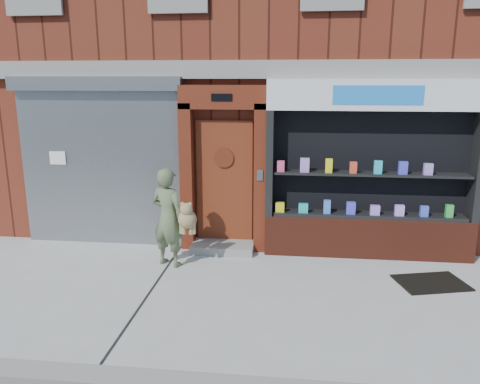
# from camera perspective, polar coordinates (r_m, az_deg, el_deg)

# --- Properties ---
(ground) EXTENTS (80.00, 80.00, 0.00)m
(ground) POSITION_cam_1_polar(r_m,az_deg,el_deg) (6.79, 2.11, -12.56)
(ground) COLOR #9E9E99
(ground) RESTS_ON ground
(building) EXTENTS (12.00, 8.16, 8.00)m
(building) POSITION_cam_1_polar(r_m,az_deg,el_deg) (12.13, 4.64, 18.32)
(building) COLOR #5F2215
(building) RESTS_ON ground
(shutter_bay) EXTENTS (3.10, 0.30, 3.04)m
(shutter_bay) POSITION_cam_1_polar(r_m,az_deg,el_deg) (8.82, -16.64, 4.72)
(shutter_bay) COLOR gray
(shutter_bay) RESTS_ON ground
(red_door_bay) EXTENTS (1.52, 0.58, 2.90)m
(red_door_bay) POSITION_cam_1_polar(r_m,az_deg,el_deg) (8.18, -2.02, 2.77)
(red_door_bay) COLOR #581D0F
(red_door_bay) RESTS_ON ground
(pharmacy_bay) EXTENTS (3.50, 0.41, 3.00)m
(pharmacy_bay) POSITION_cam_1_polar(r_m,az_deg,el_deg) (8.16, 15.55, 1.64)
(pharmacy_bay) COLOR maroon
(pharmacy_bay) RESTS_ON ground
(woman) EXTENTS (0.84, 0.58, 1.63)m
(woman) POSITION_cam_1_polar(r_m,az_deg,el_deg) (7.65, -8.55, -3.08)
(woman) COLOR #596844
(woman) RESTS_ON ground
(doormat) EXTENTS (1.13, 0.92, 0.02)m
(doormat) POSITION_cam_1_polar(r_m,az_deg,el_deg) (7.72, 22.27, -10.19)
(doormat) COLOR black
(doormat) RESTS_ON ground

